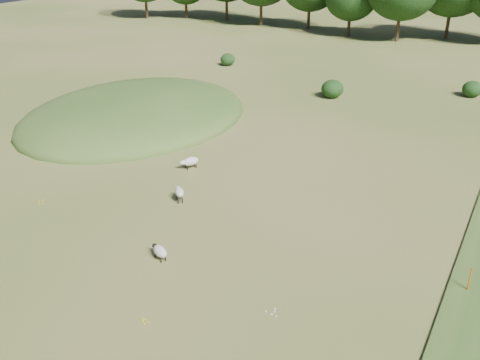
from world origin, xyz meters
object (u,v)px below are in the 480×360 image
Objects in this scene: sheep_0 at (190,161)px; sheep_2 at (160,251)px; marker_post at (469,280)px; sheep_1 at (179,192)px.

sheep_2 is (4.46, -8.96, -0.06)m from sheep_0.
marker_post is at bearing -136.76° from sheep_2.
marker_post is 1.05× the size of sheep_2.
sheep_2 is at bearing 53.90° from sheep_0.
sheep_0 is at bearing 164.34° from marker_post.
marker_post reaches higher than sheep_1.
sheep_1 is 5.62m from sheep_2.
marker_post is 14.96m from sheep_1.
sheep_1 is (-14.94, 0.82, -0.06)m from marker_post.
sheep_1 reaches higher than sheep_2.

